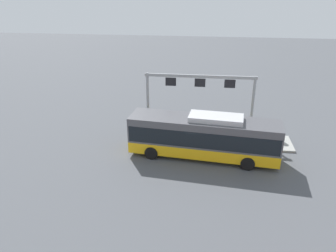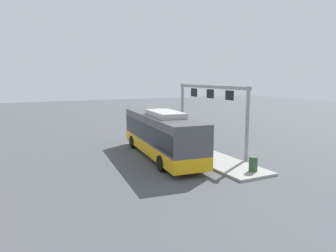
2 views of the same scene
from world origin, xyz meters
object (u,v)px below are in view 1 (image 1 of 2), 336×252
at_px(person_waiting_near, 194,125).
at_px(person_waiting_far, 205,127).
at_px(person_boarding, 181,129).
at_px(person_waiting_mid, 168,128).
at_px(bus_main, 204,135).
at_px(trash_bin, 279,136).

height_order(person_waiting_near, person_waiting_far, same).
relative_size(person_boarding, person_waiting_near, 1.00).
distance_m(person_waiting_mid, person_waiting_far, 3.19).
xyz_separation_m(bus_main, trash_bin, (-6.17, -3.22, -1.20)).
bearing_deg(person_waiting_far, bus_main, -28.66).
xyz_separation_m(bus_main, person_waiting_mid, (3.09, -3.10, -0.92)).
bearing_deg(trash_bin, person_waiting_near, -2.19).
xyz_separation_m(person_boarding, person_waiting_mid, (1.16, -0.60, -0.16)).
distance_m(bus_main, trash_bin, 7.07).
height_order(bus_main, trash_bin, bus_main).
distance_m(person_waiting_near, trash_bin, 7.07).
distance_m(bus_main, person_boarding, 3.24).
xyz_separation_m(bus_main, person_boarding, (1.93, -2.49, -0.76)).
bearing_deg(trash_bin, person_waiting_mid, 0.80).
relative_size(person_waiting_near, person_waiting_far, 1.00).
relative_size(bus_main, person_waiting_far, 6.75).
xyz_separation_m(bus_main, person_waiting_near, (0.88, -3.49, -0.76)).
bearing_deg(bus_main, person_boarding, -46.52).
distance_m(bus_main, person_waiting_mid, 4.47).
xyz_separation_m(person_boarding, trash_bin, (-8.10, -0.73, -0.44)).
relative_size(person_waiting_near, trash_bin, 1.86).
height_order(person_boarding, person_waiting_mid, person_boarding).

